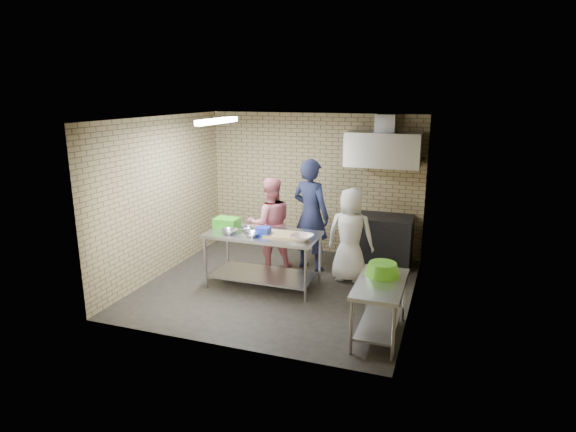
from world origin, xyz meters
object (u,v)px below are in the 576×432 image
object	(u,v)px
side_counter	(379,309)
woman_pink	(270,224)
blue_tub	(263,231)
green_crate	(227,223)
green_basin	(382,269)
bottle_red	(387,152)
woman_white	(350,235)
prep_table	(263,259)
bottle_green	(410,154)
stove	(378,240)
man_navy	(311,215)

from	to	relation	value
side_counter	woman_pink	xyz separation A→B (m)	(-2.22, 1.84, 0.45)
side_counter	blue_tub	size ratio (longest dim) A/B	6.07
green_crate	blue_tub	distance (m)	0.78
green_basin	bottle_red	size ratio (longest dim) A/B	2.56
side_counter	woman_white	world-z (taller)	woman_white
prep_table	woman_white	world-z (taller)	woman_white
bottle_red	woman_pink	world-z (taller)	bottle_red
green_basin	woman_white	world-z (taller)	woman_white
green_crate	green_basin	bearing A→B (deg)	-19.25
bottle_green	green_crate	bearing A→B (deg)	-146.95
blue_tub	woman_white	distance (m)	1.47
blue_tub	woman_pink	distance (m)	0.90
woman_pink	prep_table	bearing A→B (deg)	72.59
side_counter	bottle_green	world-z (taller)	bottle_green
prep_table	green_crate	xyz separation A→B (m)	(-0.70, 0.12, 0.52)
stove	bottle_red	size ratio (longest dim) A/B	6.67
green_basin	woman_pink	xyz separation A→B (m)	(-2.20, 1.59, -0.01)
blue_tub	woman_pink	xyz separation A→B (m)	(-0.22, 0.86, -0.13)
green_crate	man_navy	size ratio (longest dim) A/B	0.20
prep_table	bottle_red	world-z (taller)	bottle_red
bottle_green	blue_tub	bearing A→B (deg)	-134.86
prep_table	bottle_red	size ratio (longest dim) A/B	9.89
side_counter	bottle_red	bearing A→B (deg)	97.62
woman_pink	woman_white	world-z (taller)	woman_pink
bottle_green	woman_white	distance (m)	1.89
side_counter	woman_pink	size ratio (longest dim) A/B	0.73
green_basin	bottle_green	world-z (taller)	bottle_green
bottle_green	man_navy	distance (m)	2.07
stove	bottle_green	size ratio (longest dim) A/B	8.00
prep_table	man_navy	size ratio (longest dim) A/B	0.90
green_basin	man_navy	xyz separation A→B (m)	(-1.53, 1.81, 0.16)
woman_pink	man_navy	bearing A→B (deg)	167.93
blue_tub	man_navy	bearing A→B (deg)	67.36
bottle_red	bottle_green	distance (m)	0.40
green_crate	green_basin	size ratio (longest dim) A/B	0.86
side_counter	bottle_red	world-z (taller)	bottle_red
blue_tub	bottle_red	world-z (taller)	bottle_red
woman_pink	woman_white	size ratio (longest dim) A/B	1.05
prep_table	green_crate	world-z (taller)	green_crate
stove	green_basin	distance (m)	2.57
green_crate	blue_tub	xyz separation A→B (m)	(0.75, -0.22, -0.01)
bottle_red	man_navy	size ratio (longest dim) A/B	0.09
prep_table	stove	xyz separation A→B (m)	(1.60, 1.67, 0.00)
prep_table	blue_tub	xyz separation A→B (m)	(0.05, -0.10, 0.51)
green_crate	green_basin	xyz separation A→B (m)	(2.73, -0.95, -0.13)
bottle_green	woman_white	size ratio (longest dim) A/B	0.10
prep_table	bottle_green	xyz separation A→B (m)	(2.05, 1.91, 1.57)
man_navy	bottle_red	bearing A→B (deg)	-121.28
stove	woman_pink	distance (m)	2.03
bottle_green	woman_pink	bearing A→B (deg)	-152.66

